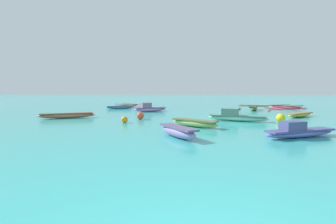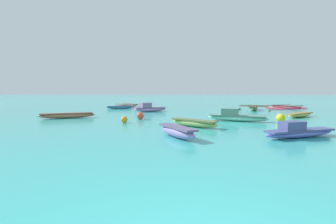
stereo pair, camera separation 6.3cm
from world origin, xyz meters
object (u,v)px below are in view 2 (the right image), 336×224
(mooring_buoy_1, at_px, (281,118))
(mooring_buoy_2, at_px, (124,120))
(moored_boat_5, at_px, (67,115))
(moored_boat_3, at_px, (254,108))
(mooring_buoy_0, at_px, (140,116))
(moored_boat_0, at_px, (194,123))
(moored_boat_8, at_px, (120,107))
(moored_boat_2, at_px, (236,117))
(moored_boat_1, at_px, (177,131))
(moored_boat_7, at_px, (150,108))
(moored_boat_6, at_px, (286,107))
(moored_boat_9, at_px, (300,115))
(moored_boat_10, at_px, (298,132))
(moored_boat_4, at_px, (129,106))

(mooring_buoy_1, bearing_deg, mooring_buoy_2, -174.19)
(moored_boat_5, xyz_separation_m, mooring_buoy_1, (14.61, -1.06, 0.06))
(moored_boat_3, relative_size, mooring_buoy_0, 7.13)
(moored_boat_0, distance_m, mooring_buoy_2, 4.43)
(moored_boat_0, distance_m, moored_boat_5, 9.66)
(moored_boat_5, height_order, moored_boat_8, moored_boat_5)
(moored_boat_2, bearing_deg, moored_boat_1, -106.55)
(mooring_buoy_0, bearing_deg, moored_boat_1, -64.18)
(moored_boat_2, height_order, moored_boat_7, moored_boat_7)
(moored_boat_6, xyz_separation_m, mooring_buoy_0, (-14.23, -10.54, 0.07))
(moored_boat_1, height_order, moored_boat_3, moored_boat_3)
(moored_boat_6, bearing_deg, moored_boat_5, -89.95)
(moored_boat_9, relative_size, mooring_buoy_0, 5.38)
(moored_boat_0, distance_m, moored_boat_7, 9.72)
(moored_boat_0, xyz_separation_m, mooring_buoy_2, (-4.28, 1.15, -0.02))
(moored_boat_6, bearing_deg, moored_boat_9, -43.94)
(mooring_buoy_1, bearing_deg, moored_boat_6, 65.79)
(moored_boat_0, bearing_deg, mooring_buoy_0, 175.83)
(mooring_buoy_0, bearing_deg, moored_boat_6, 36.52)
(moored_boat_3, relative_size, mooring_buoy_2, 8.80)
(moored_boat_0, relative_size, moored_boat_10, 0.77)
(moored_boat_0, bearing_deg, moored_boat_8, 158.18)
(mooring_buoy_2, bearing_deg, moored_boat_5, 157.02)
(mooring_buoy_1, bearing_deg, moored_boat_4, 136.05)
(moored_boat_4, xyz_separation_m, moored_boat_6, (18.08, -1.18, -0.00))
(moored_boat_6, relative_size, mooring_buoy_1, 8.16)
(moored_boat_7, height_order, moored_boat_8, moored_boat_7)
(moored_boat_7, height_order, mooring_buoy_1, moored_boat_7)
(mooring_buoy_0, height_order, mooring_buoy_1, mooring_buoy_1)
(moored_boat_0, relative_size, moored_boat_9, 1.00)
(moored_boat_2, distance_m, mooring_buoy_0, 6.49)
(moored_boat_1, height_order, mooring_buoy_1, mooring_buoy_1)
(moored_boat_4, relative_size, moored_boat_5, 1.13)
(moored_boat_5, distance_m, moored_boat_9, 17.43)
(moored_boat_0, xyz_separation_m, moored_boat_5, (-9.12, 3.20, -0.01))
(moored_boat_3, height_order, moored_boat_7, moored_boat_7)
(moored_boat_7, bearing_deg, moored_boat_3, -14.92)
(moored_boat_2, relative_size, mooring_buoy_1, 7.01)
(moored_boat_9, relative_size, mooring_buoy_2, 6.63)
(moored_boat_2, bearing_deg, mooring_buoy_0, -166.02)
(moored_boat_0, height_order, moored_boat_6, moored_boat_0)
(moored_boat_2, height_order, moored_boat_10, moored_boat_2)
(mooring_buoy_0, bearing_deg, moored_boat_5, 177.21)
(moored_boat_1, xyz_separation_m, mooring_buoy_1, (6.30, 5.08, 0.01))
(moored_boat_7, distance_m, moored_boat_10, 14.12)
(moored_boat_1, bearing_deg, mooring_buoy_2, -173.99)
(moored_boat_2, relative_size, moored_boat_8, 1.36)
(moored_boat_7, bearing_deg, mooring_buoy_2, -120.68)
(moored_boat_8, distance_m, mooring_buoy_2, 11.24)
(moored_boat_3, relative_size, moored_boat_9, 1.33)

